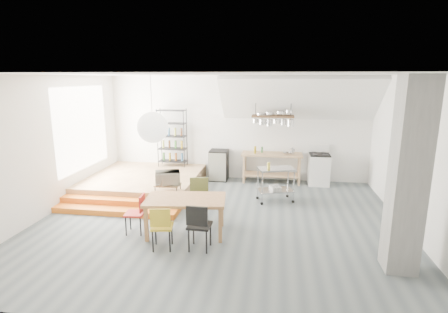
% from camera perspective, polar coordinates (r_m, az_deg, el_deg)
% --- Properties ---
extents(floor, '(8.00, 8.00, 0.00)m').
position_cam_1_polar(floor, '(7.95, -0.86, -10.50)').
color(floor, '#4F585B').
rests_on(floor, ground).
extents(wall_back, '(8.00, 0.04, 3.20)m').
position_cam_1_polar(wall_back, '(10.87, 2.14, 4.65)').
color(wall_back, silver).
rests_on(wall_back, ground).
extents(wall_left, '(0.04, 7.00, 3.20)m').
position_cam_1_polar(wall_left, '(9.01, -26.88, 1.56)').
color(wall_left, silver).
rests_on(wall_left, ground).
extents(wall_right, '(0.04, 7.00, 3.20)m').
position_cam_1_polar(wall_right, '(7.87, 29.18, -0.15)').
color(wall_right, silver).
rests_on(wall_right, ground).
extents(ceiling, '(8.00, 7.00, 0.02)m').
position_cam_1_polar(ceiling, '(7.29, -0.95, 13.25)').
color(ceiling, white).
rests_on(ceiling, wall_back).
extents(slope_ceiling, '(4.40, 1.44, 1.32)m').
position_cam_1_polar(slope_ceiling, '(10.13, 12.09, 9.18)').
color(slope_ceiling, white).
rests_on(slope_ceiling, wall_back).
extents(window_pane, '(0.02, 2.50, 2.20)m').
position_cam_1_polar(window_pane, '(10.21, -22.09, 4.32)').
color(window_pane, white).
rests_on(window_pane, wall_left).
extents(platform, '(3.00, 3.00, 0.40)m').
position_cam_1_polar(platform, '(10.34, -12.83, -4.05)').
color(platform, '#936E49').
rests_on(platform, ground).
extents(step_lower, '(3.00, 0.35, 0.13)m').
position_cam_1_polar(step_lower, '(8.70, -17.46, -8.52)').
color(step_lower, orange).
rests_on(step_lower, ground).
extents(step_upper, '(3.00, 0.35, 0.27)m').
position_cam_1_polar(step_upper, '(8.97, -16.52, -7.35)').
color(step_upper, orange).
rests_on(step_upper, ground).
extents(concrete_column, '(0.50, 0.50, 3.20)m').
position_cam_1_polar(concrete_column, '(6.26, 27.85, -3.00)').
color(concrete_column, slate).
rests_on(concrete_column, ground).
extents(kitchen_counter, '(1.80, 0.60, 0.91)m').
position_cam_1_polar(kitchen_counter, '(10.65, 7.77, -0.98)').
color(kitchen_counter, '#936E49').
rests_on(kitchen_counter, ground).
extents(stove, '(0.60, 0.60, 1.18)m').
position_cam_1_polar(stove, '(10.77, 15.22, -1.96)').
color(stove, white).
rests_on(stove, ground).
extents(pot_rack, '(1.20, 0.50, 1.43)m').
position_cam_1_polar(pot_rack, '(10.19, 8.14, 6.11)').
color(pot_rack, '#3D2518').
rests_on(pot_rack, ceiling).
extents(wire_shelving, '(0.88, 0.38, 1.80)m').
position_cam_1_polar(wire_shelving, '(11.03, -8.45, 3.20)').
color(wire_shelving, black).
rests_on(wire_shelving, platform).
extents(microwave_shelf, '(0.60, 0.40, 0.16)m').
position_cam_1_polar(microwave_shelf, '(8.76, -9.17, -4.61)').
color(microwave_shelf, '#936E49').
rests_on(microwave_shelf, platform).
extents(paper_lantern, '(0.60, 0.60, 0.60)m').
position_cam_1_polar(paper_lantern, '(6.90, -11.57, 4.68)').
color(paper_lantern, white).
rests_on(paper_lantern, ceiling).
extents(dining_table, '(1.70, 1.08, 0.76)m').
position_cam_1_polar(dining_table, '(7.16, -6.31, -7.41)').
color(dining_table, brown).
rests_on(dining_table, ground).
extents(chair_mustard, '(0.45, 0.45, 0.85)m').
position_cam_1_polar(chair_mustard, '(6.62, -10.19, -10.86)').
color(chair_mustard, '#AC921D').
rests_on(chair_mustard, ground).
extents(chair_black, '(0.43, 0.43, 0.91)m').
position_cam_1_polar(chair_black, '(6.50, -4.17, -10.81)').
color(chair_black, black).
rests_on(chair_black, ground).
extents(chair_olive, '(0.50, 0.50, 0.95)m').
position_cam_1_polar(chair_olive, '(7.85, -4.11, -6.37)').
color(chair_olive, brown).
rests_on(chair_olive, ground).
extents(chair_red, '(0.41, 0.41, 0.82)m').
position_cam_1_polar(chair_red, '(7.43, -13.90, -8.54)').
color(chair_red, red).
rests_on(chair_red, ground).
extents(rolling_cart, '(1.00, 0.75, 0.89)m').
position_cam_1_polar(rolling_cart, '(9.07, 8.43, -3.79)').
color(rolling_cart, silver).
rests_on(rolling_cart, ground).
extents(mini_fridge, '(0.56, 0.56, 0.94)m').
position_cam_1_polar(mini_fridge, '(10.87, -0.84, -1.40)').
color(mini_fridge, black).
rests_on(mini_fridge, ground).
extents(microwave, '(0.69, 0.57, 0.33)m').
position_cam_1_polar(microwave, '(8.70, -9.21, -3.46)').
color(microwave, beige).
rests_on(microwave, microwave_shelf).
extents(bowl, '(0.24, 0.24, 0.05)m').
position_cam_1_polar(bowl, '(10.53, 10.18, 0.52)').
color(bowl, silver).
rests_on(bowl, kitchen_counter).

